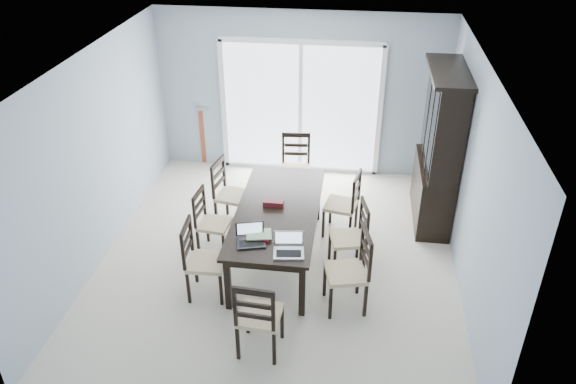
# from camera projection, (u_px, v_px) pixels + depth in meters

# --- Properties ---
(floor) EXTENTS (5.00, 5.00, 0.00)m
(floor) POSITION_uv_depth(u_px,v_px,m) (278.00, 258.00, 7.28)
(floor) COLOR beige
(floor) RESTS_ON ground
(ceiling) EXTENTS (5.00, 5.00, 0.00)m
(ceiling) POSITION_uv_depth(u_px,v_px,m) (276.00, 62.00, 5.96)
(ceiling) COLOR white
(ceiling) RESTS_ON back_wall
(back_wall) EXTENTS (4.50, 0.02, 2.60)m
(back_wall) POSITION_uv_depth(u_px,v_px,m) (301.00, 95.00, 8.75)
(back_wall) COLOR #919FAD
(back_wall) RESTS_ON floor
(wall_left) EXTENTS (0.02, 5.00, 2.60)m
(wall_left) POSITION_uv_depth(u_px,v_px,m) (96.00, 158.00, 6.87)
(wall_left) COLOR #919FAD
(wall_left) RESTS_ON floor
(wall_right) EXTENTS (0.02, 5.00, 2.60)m
(wall_right) POSITION_uv_depth(u_px,v_px,m) (473.00, 182.00, 6.36)
(wall_right) COLOR #919FAD
(wall_right) RESTS_ON floor
(balcony) EXTENTS (4.50, 2.00, 0.10)m
(balcony) POSITION_uv_depth(u_px,v_px,m) (306.00, 145.00, 10.29)
(balcony) COLOR gray
(balcony) RESTS_ON ground
(railing) EXTENTS (4.50, 0.06, 1.10)m
(railing) POSITION_uv_depth(u_px,v_px,m) (312.00, 95.00, 10.84)
(railing) COLOR #99999E
(railing) RESTS_ON balcony
(dining_table) EXTENTS (1.00, 2.20, 0.75)m
(dining_table) POSITION_uv_depth(u_px,v_px,m) (278.00, 214.00, 6.94)
(dining_table) COLOR black
(dining_table) RESTS_ON floor
(china_hutch) EXTENTS (0.50, 1.38, 2.20)m
(china_hutch) POSITION_uv_depth(u_px,v_px,m) (439.00, 151.00, 7.57)
(china_hutch) COLOR black
(china_hutch) RESTS_ON floor
(sliding_door) EXTENTS (2.52, 0.05, 2.18)m
(sliding_door) POSITION_uv_depth(u_px,v_px,m) (301.00, 108.00, 8.84)
(sliding_door) COLOR silver
(sliding_door) RESTS_ON floor
(chair_left_near) EXTENTS (0.45, 0.44, 1.12)m
(chair_left_near) POSITION_uv_depth(u_px,v_px,m) (197.00, 252.00, 6.40)
(chair_left_near) COLOR black
(chair_left_near) RESTS_ON floor
(chair_left_mid) EXTENTS (0.43, 0.42, 1.02)m
(chair_left_mid) POSITION_uv_depth(u_px,v_px,m) (207.00, 215.00, 7.17)
(chair_left_mid) COLOR black
(chair_left_mid) RESTS_ON floor
(chair_left_far) EXTENTS (0.50, 0.49, 1.11)m
(chair_left_far) POSITION_uv_depth(u_px,v_px,m) (226.00, 186.00, 7.71)
(chair_left_far) COLOR black
(chair_left_far) RESTS_ON floor
(chair_right_near) EXTENTS (0.54, 0.53, 1.16)m
(chair_right_near) POSITION_uv_depth(u_px,v_px,m) (355.00, 262.00, 6.20)
(chair_right_near) COLOR black
(chair_right_near) RESTS_ON floor
(chair_right_mid) EXTENTS (0.49, 0.48, 1.07)m
(chair_right_mid) POSITION_uv_depth(u_px,v_px,m) (355.00, 230.00, 6.85)
(chair_right_mid) COLOR black
(chair_right_mid) RESTS_ON floor
(chair_right_far) EXTENTS (0.49, 0.48, 1.09)m
(chair_right_far) POSITION_uv_depth(u_px,v_px,m) (348.00, 198.00, 7.47)
(chair_right_far) COLOR black
(chair_right_far) RESTS_ON floor
(chair_end_near) EXTENTS (0.45, 0.46, 1.12)m
(chair_end_near) POSITION_uv_depth(u_px,v_px,m) (257.00, 312.00, 5.56)
(chair_end_near) COLOR black
(chair_end_near) RESTS_ON floor
(chair_end_far) EXTENTS (0.46, 0.47, 1.13)m
(chair_end_far) POSITION_uv_depth(u_px,v_px,m) (296.00, 159.00, 8.39)
(chair_end_far) COLOR black
(chair_end_far) RESTS_ON floor
(laptop_dark) EXTENTS (0.37, 0.30, 0.22)m
(laptop_dark) POSITION_uv_depth(u_px,v_px,m) (251.00, 240.00, 6.25)
(laptop_dark) COLOR black
(laptop_dark) RESTS_ON dining_table
(laptop_silver) EXTENTS (0.36, 0.27, 0.23)m
(laptop_silver) POSITION_uv_depth(u_px,v_px,m) (289.00, 250.00, 6.08)
(laptop_silver) COLOR #B3B3B6
(laptop_silver) RESTS_ON dining_table
(book_stack) EXTENTS (0.32, 0.27, 0.05)m
(book_stack) POSITION_uv_depth(u_px,v_px,m) (258.00, 235.00, 6.37)
(book_stack) COLOR maroon
(book_stack) RESTS_ON dining_table
(cell_phone) EXTENTS (0.12, 0.06, 0.01)m
(cell_phone) POSITION_uv_depth(u_px,v_px,m) (280.00, 251.00, 6.15)
(cell_phone) COLOR black
(cell_phone) RESTS_ON dining_table
(game_box) EXTENTS (0.25, 0.13, 0.06)m
(game_box) POSITION_uv_depth(u_px,v_px,m) (273.00, 203.00, 6.97)
(game_box) COLOR #54101E
(game_box) RESTS_ON dining_table
(hot_tub) EXTENTS (2.32, 2.17, 1.02)m
(hot_tub) POSITION_uv_depth(u_px,v_px,m) (254.00, 113.00, 10.14)
(hot_tub) COLOR brown
(hot_tub) RESTS_ON balcony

